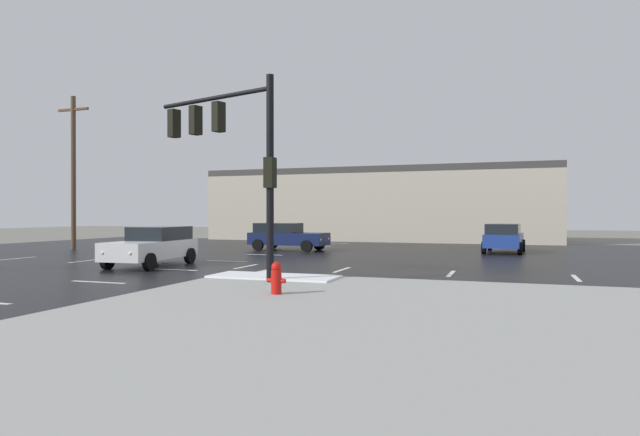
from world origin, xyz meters
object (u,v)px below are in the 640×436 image
at_px(fire_hydrant, 276,278).
at_px(utility_pole_far, 73,169).
at_px(sedan_navy, 286,236).
at_px(traffic_signal_mast, 232,143).
at_px(sedan_white, 153,245).
at_px(sedan_blue, 504,237).

bearing_deg(fire_hydrant, utility_pole_far, 144.73).
xyz_separation_m(fire_hydrant, sedan_navy, (-6.81, 16.82, 0.32)).
relative_size(traffic_signal_mast, sedan_white, 1.32).
distance_m(sedan_white, sedan_navy, 10.65).
xyz_separation_m(sedan_blue, utility_pole_far, (-24.46, -5.34, 3.96)).
bearing_deg(sedan_navy, traffic_signal_mast, -70.70).
relative_size(fire_hydrant, utility_pole_far, 0.09).
relative_size(sedan_white, sedan_blue, 1.00).
bearing_deg(sedan_blue, sedan_navy, 104.27).
bearing_deg(utility_pole_far, sedan_white, -33.65).
height_order(traffic_signal_mast, sedan_navy, traffic_signal_mast).
height_order(traffic_signal_mast, sedan_blue, traffic_signal_mast).
height_order(fire_hydrant, sedan_white, sedan_white).
distance_m(traffic_signal_mast, fire_hydrant, 5.49).
xyz_separation_m(sedan_navy, utility_pole_far, (-12.50, -3.16, 3.96)).
distance_m(sedan_white, utility_pole_far, 13.94).
height_order(traffic_signal_mast, fire_hydrant, traffic_signal_mast).
bearing_deg(sedan_white, utility_pole_far, -127.89).
height_order(sedan_blue, utility_pole_far, utility_pole_far).
height_order(fire_hydrant, sedan_navy, sedan_navy).
distance_m(sedan_white, sedan_blue, 18.44).
bearing_deg(sedan_navy, sedan_blue, 13.46).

